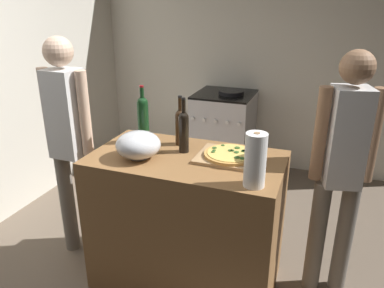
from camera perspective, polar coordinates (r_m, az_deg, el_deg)
ground_plane at (r=3.43m, az=0.80°, el=-11.62°), size 3.85×3.44×0.02m
kitchen_wall_rear at (r=4.33m, az=7.65°, el=13.78°), size 3.85×0.10×2.60m
kitchen_wall_left at (r=3.82m, az=-23.95°, el=11.19°), size 0.10×3.44×2.60m
counter at (r=2.55m, az=-0.80°, el=-11.69°), size 1.20×0.66×0.93m
cutting_board at (r=2.31m, az=5.84°, el=-2.03°), size 0.40×0.32×0.02m
pizza at (r=2.30m, az=5.87°, el=-1.55°), size 0.32×0.32×0.03m
mixing_bowl at (r=2.31m, az=-8.20°, el=-0.13°), size 0.28×0.28×0.17m
paper_towel_roll at (r=1.94m, az=9.63°, el=-2.44°), size 0.11×0.11×0.30m
wine_bottle_dark at (r=2.53m, az=-7.49°, el=4.00°), size 0.08×0.08×0.39m
wine_bottle_clear at (r=2.35m, az=-1.27°, el=2.20°), size 0.06×0.06×0.36m
wine_bottle_green at (r=2.48m, az=-1.79°, el=2.95°), size 0.07×0.07×0.33m
stove at (r=4.16m, az=4.82°, el=1.67°), size 0.61×0.64×0.95m
person_in_stripes at (r=2.75m, az=-18.25°, el=0.87°), size 0.38×0.20×1.64m
person_in_red at (r=2.42m, az=21.88°, el=-3.09°), size 0.36×0.25×1.60m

